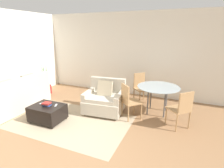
# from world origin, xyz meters

# --- Properties ---
(ground_plane) EXTENTS (20.00, 20.00, 0.00)m
(ground_plane) POSITION_xyz_m (0.00, 0.00, 0.00)
(ground_plane) COLOR #936B47
(wall_back) EXTENTS (12.00, 0.06, 2.75)m
(wall_back) POSITION_xyz_m (0.00, 3.44, 1.38)
(wall_back) COLOR white
(wall_back) RESTS_ON ground_plane
(wall_left) EXTENTS (0.06, 12.00, 2.75)m
(wall_left) POSITION_xyz_m (-3.10, 1.50, 1.38)
(wall_left) COLOR white
(wall_left) RESTS_ON ground_plane
(area_rug) EXTENTS (2.84, 1.82, 0.01)m
(area_rug) POSITION_xyz_m (-0.62, 0.88, 0.00)
(area_rug) COLOR tan
(area_rug) RESTS_ON ground_plane
(couch) EXTENTS (0.95, 1.81, 0.95)m
(couch) POSITION_xyz_m (-2.50, 0.93, 0.32)
(couch) COLOR beige
(couch) RESTS_ON ground_plane
(armchair) EXTENTS (1.08, 0.92, 0.89)m
(armchair) POSITION_xyz_m (-0.09, 1.70, 0.35)
(armchair) COLOR beige
(armchair) RESTS_ON ground_plane
(ottoman) EXTENTS (0.77, 0.60, 0.41)m
(ottoman) POSITION_xyz_m (-1.16, 0.70, 0.22)
(ottoman) COLOR black
(ottoman) RESTS_ON ground_plane
(book_stack) EXTENTS (0.21, 0.17, 0.08)m
(book_stack) POSITION_xyz_m (-1.16, 0.70, 0.45)
(book_stack) COLOR #2D478C
(book_stack) RESTS_ON ottoman
(tv_remote_primary) EXTENTS (0.08, 0.15, 0.01)m
(tv_remote_primary) POSITION_xyz_m (-1.37, 0.76, 0.41)
(tv_remote_primary) COLOR #B7B7BC
(tv_remote_primary) RESTS_ON ottoman
(tv_remote_secondary) EXTENTS (0.11, 0.15, 0.01)m
(tv_remote_secondary) POSITION_xyz_m (-0.97, 0.80, 0.41)
(tv_remote_secondary) COLOR #B7B7BC
(tv_remote_secondary) RESTS_ON ottoman
(potted_plant) EXTENTS (0.38, 0.38, 1.20)m
(potted_plant) POSITION_xyz_m (-2.67, 2.26, 0.26)
(potted_plant) COLOR maroon
(potted_plant) RESTS_ON ground_plane
(dining_table) EXTENTS (1.10, 1.10, 0.74)m
(dining_table) POSITION_xyz_m (1.24, 2.21, 0.66)
(dining_table) COLOR #99A8AD
(dining_table) RESTS_ON ground_plane
(dining_chair_near_left) EXTENTS (0.59, 0.59, 0.90)m
(dining_chair_near_left) POSITION_xyz_m (0.62, 1.60, 0.52)
(dining_chair_near_left) COLOR tan
(dining_chair_near_left) RESTS_ON ground_plane
(dining_chair_near_right) EXTENTS (0.59, 0.59, 0.90)m
(dining_chair_near_right) POSITION_xyz_m (1.85, 1.60, 0.52)
(dining_chair_near_right) COLOR tan
(dining_chair_near_right) RESTS_ON ground_plane
(dining_chair_far_left) EXTENTS (0.59, 0.59, 0.90)m
(dining_chair_far_left) POSITION_xyz_m (0.62, 2.83, 0.52)
(dining_chair_far_left) COLOR tan
(dining_chair_far_left) RESTS_ON ground_plane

